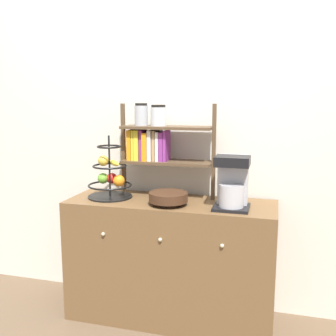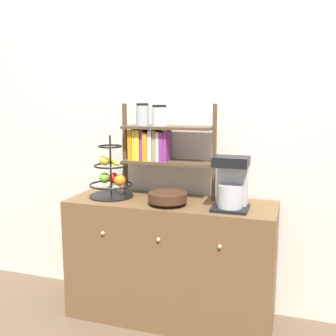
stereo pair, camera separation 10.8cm
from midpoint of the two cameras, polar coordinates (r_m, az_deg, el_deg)
ground_plane at (r=2.62m, az=-0.01°, el=-23.08°), size 12.00×12.00×0.00m
wall_back at (r=2.68m, az=3.32°, el=7.13°), size 7.00×0.05×2.60m
sideboard at (r=2.63m, az=1.56°, el=-13.25°), size 1.32×0.47×0.79m
coffee_maker at (r=2.34m, az=10.51°, el=-2.20°), size 0.21×0.21×0.32m
fruit_stand at (r=2.62m, az=-7.08°, el=-1.34°), size 0.29×0.29×0.41m
wooden_bowl at (r=2.40m, az=1.25°, el=-4.32°), size 0.24×0.24×0.08m
shelf_hutch at (r=2.59m, az=-0.46°, el=4.10°), size 0.64×0.20×0.62m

